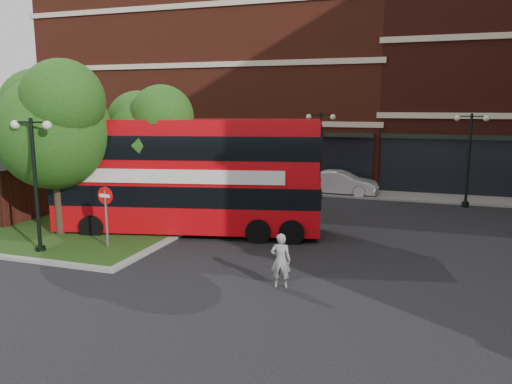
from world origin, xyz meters
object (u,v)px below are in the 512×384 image
(car_white, at_px, (340,183))
(car_silver, at_px, (222,181))
(woman, at_px, (281,260))
(bus, at_px, (188,169))

(car_white, bearing_deg, car_silver, 105.02)
(woman, relative_size, car_silver, 0.38)
(bus, relative_size, car_silver, 2.61)
(woman, height_order, car_silver, woman)
(bus, xyz_separation_m, woman, (5.53, -4.98, -1.95))
(car_white, bearing_deg, woman, -173.85)
(bus, xyz_separation_m, car_silver, (-2.49, 9.71, -2.05))
(bus, relative_size, car_white, 2.56)
(bus, height_order, car_silver, bus)
(car_silver, bearing_deg, bus, -167.25)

